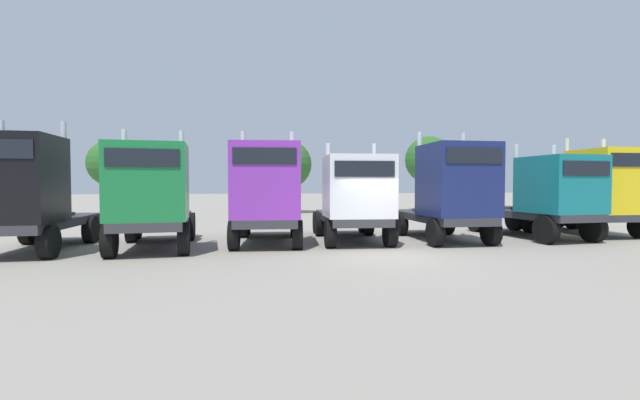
% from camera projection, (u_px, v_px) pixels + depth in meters
% --- Properties ---
extents(ground, '(200.00, 200.00, 0.00)m').
position_uv_depth(ground, '(387.00, 256.00, 13.77)').
color(ground, gray).
extents(semi_truck_black, '(2.64, 6.11, 4.42)m').
position_uv_depth(semi_truck_black, '(25.00, 194.00, 13.95)').
color(semi_truck_black, '#333338').
rests_on(semi_truck_black, ground).
extents(semi_truck_green, '(2.86, 6.28, 4.20)m').
position_uv_depth(semi_truck_green, '(152.00, 196.00, 14.65)').
color(semi_truck_green, '#333338').
rests_on(semi_truck_green, ground).
extents(semi_truck_purple, '(3.19, 6.31, 4.35)m').
position_uv_depth(semi_truck_purple, '(267.00, 193.00, 16.05)').
color(semi_truck_purple, '#333338').
rests_on(semi_truck_purple, ground).
extents(semi_truck_white, '(3.06, 6.23, 3.95)m').
position_uv_depth(semi_truck_white, '(355.00, 198.00, 16.69)').
color(semi_truck_white, '#333338').
rests_on(semi_truck_white, ground).
extents(semi_truck_navy, '(2.74, 6.09, 4.42)m').
position_uv_depth(semi_truck_navy, '(450.00, 192.00, 16.92)').
color(semi_truck_navy, '#333338').
rests_on(semi_truck_navy, ground).
extents(semi_truck_teal, '(2.83, 5.93, 4.01)m').
position_uv_depth(semi_truck_teal, '(548.00, 196.00, 17.79)').
color(semi_truck_teal, '#333338').
rests_on(semi_truck_teal, ground).
extents(semi_truck_yellow, '(2.75, 6.26, 4.40)m').
position_uv_depth(semi_truck_yellow, '(597.00, 192.00, 19.12)').
color(semi_truck_yellow, '#333338').
rests_on(semi_truck_yellow, ground).
extents(oak_far_left, '(3.17, 3.17, 5.37)m').
position_uv_depth(oak_far_left, '(111.00, 164.00, 29.94)').
color(oak_far_left, '#4C3823').
rests_on(oak_far_left, ground).
extents(oak_far_centre, '(3.88, 3.88, 5.86)m').
position_uv_depth(oak_far_centre, '(287.00, 164.00, 34.46)').
color(oak_far_centre, '#4C3823').
rests_on(oak_far_centre, ground).
extents(oak_far_right, '(4.09, 4.09, 6.50)m').
position_uv_depth(oak_far_right, '(429.00, 160.00, 37.60)').
color(oak_far_right, '#4C3823').
rests_on(oak_far_right, ground).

